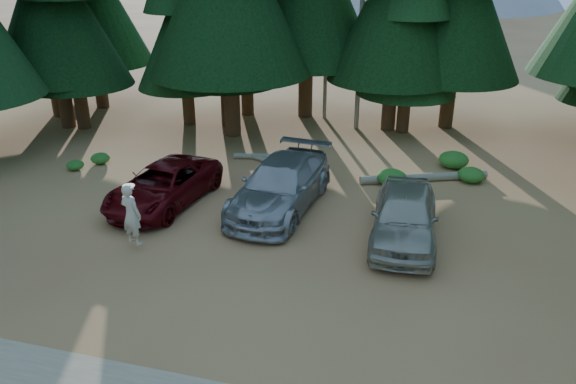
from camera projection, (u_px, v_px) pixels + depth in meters
The scene contains 18 objects.
ground at pixel (254, 267), 16.65m from camera, with size 160.00×160.00×0.00m, color #9B6341.
forest_belt_north at pixel (342, 124), 29.90m from camera, with size 36.00×7.00×22.00m, color black, non-canonical shape.
snag_front at pixel (362, 8), 26.84m from camera, with size 0.24×0.24×12.00m, color gray.
snag_back at pixel (327, 24), 29.05m from camera, with size 0.20×0.20×10.00m, color gray.
red_pickup at pixel (164, 185), 20.45m from camera, with size 2.43×5.27×1.47m, color #52070C.
silver_minivan_center at pixel (281, 185), 20.07m from camera, with size 2.45×6.03×1.75m, color #A2A3A9.
silver_minivan_right at pixel (405, 215), 17.89m from camera, with size 2.03×5.05×1.72m, color #AEAB9B.
frisbee_player at pixel (131, 214), 17.21m from camera, with size 0.84×0.66×2.01m.
log_left at pixel (275, 156), 24.99m from camera, with size 0.26×0.26×3.68m, color gray.
log_mid at pixel (275, 163), 24.21m from camera, with size 0.24×0.24×2.95m, color gray.
log_right at pixel (424, 177), 22.63m from camera, with size 0.34×0.34×5.27m, color gray.
shrub_far_left at pixel (100, 158), 24.48m from camera, with size 0.83×0.83×0.45m, color #23691F.
shrub_left at pixel (276, 171), 23.08m from camera, with size 0.91×0.91×0.50m, color #23691F.
shrub_center_left at pixel (293, 162), 23.87m from camera, with size 1.13×1.13×0.62m, color #23691F.
shrub_center_right at pixel (392, 177), 22.24m from camera, with size 1.16×1.16×0.64m, color #23691F.
shrub_right at pixel (471, 175), 22.55m from camera, with size 1.05×1.05×0.58m, color #23691F.
shrub_far_right at pixel (454, 160), 23.99m from camera, with size 1.26×1.26×0.69m, color #23691F.
shrub_edge_west at pixel (75, 165), 23.80m from camera, with size 0.73×0.73×0.40m, color #23691F.
Camera 1 is at (4.70, -13.57, 8.77)m, focal length 35.00 mm.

